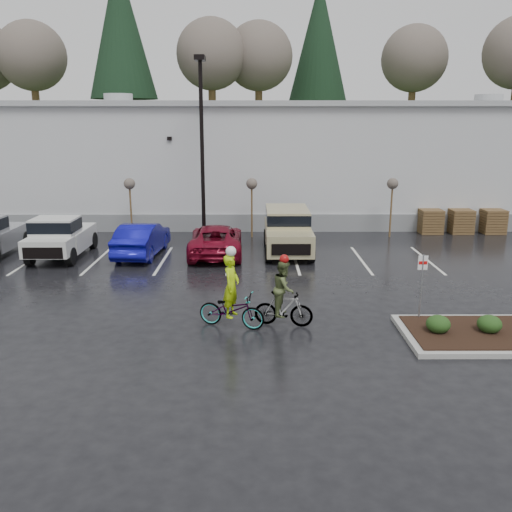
{
  "coord_description": "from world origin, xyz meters",
  "views": [
    {
      "loc": [
        -1.38,
        -15.81,
        6.21
      ],
      "look_at": [
        -1.31,
        3.63,
        1.3
      ],
      "focal_mm": 38.0,
      "sensor_mm": 36.0,
      "label": 1
    }
  ],
  "objects_px": {
    "pallet_stack_a": "(430,221)",
    "cyclist_olive": "(284,300)",
    "pallet_stack_b": "(461,221)",
    "car_blue": "(142,239)",
    "sapling_east": "(392,187)",
    "pallet_stack_c": "(493,221)",
    "suv_tan": "(288,232)",
    "sapling_mid": "(252,187)",
    "pickup_white": "(63,235)",
    "cyclist_hivis": "(232,303)",
    "fire_lane_sign": "(422,280)",
    "sapling_west": "(130,187)",
    "car_red": "(216,240)",
    "lamppost": "(202,130)"
  },
  "relations": [
    {
      "from": "pallet_stack_a",
      "to": "cyclist_hivis",
      "type": "distance_m",
      "value": 17.66
    },
    {
      "from": "fire_lane_sign",
      "to": "cyclist_hivis",
      "type": "xyz_separation_m",
      "value": [
        -5.87,
        -0.34,
        -0.62
      ]
    },
    {
      "from": "pallet_stack_a",
      "to": "pallet_stack_c",
      "type": "xyz_separation_m",
      "value": [
        3.5,
        0.0,
        0.0
      ]
    },
    {
      "from": "pallet_stack_c",
      "to": "suv_tan",
      "type": "xyz_separation_m",
      "value": [
        -11.78,
        -4.55,
        0.35
      ]
    },
    {
      "from": "pallet_stack_c",
      "to": "sapling_west",
      "type": "bearing_deg",
      "value": -177.14
    },
    {
      "from": "car_blue",
      "to": "sapling_west",
      "type": "bearing_deg",
      "value": -67.09
    },
    {
      "from": "pallet_stack_a",
      "to": "cyclist_olive",
      "type": "xyz_separation_m",
      "value": [
        -8.97,
        -14.04,
        0.16
      ]
    },
    {
      "from": "pallet_stack_b",
      "to": "suv_tan",
      "type": "height_order",
      "value": "suv_tan"
    },
    {
      "from": "cyclist_hivis",
      "to": "cyclist_olive",
      "type": "height_order",
      "value": "cyclist_hivis"
    },
    {
      "from": "sapling_mid",
      "to": "car_red",
      "type": "height_order",
      "value": "sapling_mid"
    },
    {
      "from": "cyclist_hivis",
      "to": "cyclist_olive",
      "type": "relative_size",
      "value": 1.12
    },
    {
      "from": "sapling_west",
      "to": "pallet_stack_b",
      "type": "distance_m",
      "value": 18.34
    },
    {
      "from": "sapling_west",
      "to": "cyclist_olive",
      "type": "distance_m",
      "value": 15.18
    },
    {
      "from": "fire_lane_sign",
      "to": "car_blue",
      "type": "height_order",
      "value": "fire_lane_sign"
    },
    {
      "from": "cyclist_hivis",
      "to": "pallet_stack_b",
      "type": "bearing_deg",
      "value": -22.36
    },
    {
      "from": "sapling_west",
      "to": "car_red",
      "type": "distance_m",
      "value": 6.55
    },
    {
      "from": "sapling_west",
      "to": "sapling_mid",
      "type": "height_order",
      "value": "same"
    },
    {
      "from": "pallet_stack_c",
      "to": "sapling_mid",
      "type": "bearing_deg",
      "value": -175.76
    },
    {
      "from": "cyclist_olive",
      "to": "cyclist_hivis",
      "type": "bearing_deg",
      "value": 104.57
    },
    {
      "from": "pallet_stack_b",
      "to": "suv_tan",
      "type": "relative_size",
      "value": 0.26
    },
    {
      "from": "sapling_west",
      "to": "fire_lane_sign",
      "type": "xyz_separation_m",
      "value": [
        11.8,
        -12.8,
        -1.32
      ]
    },
    {
      "from": "pallet_stack_b",
      "to": "suv_tan",
      "type": "distance_m",
      "value": 10.97
    },
    {
      "from": "pallet_stack_a",
      "to": "sapling_mid",
      "type": "bearing_deg",
      "value": -174.29
    },
    {
      "from": "sapling_east",
      "to": "cyclist_olive",
      "type": "distance_m",
      "value": 14.68
    },
    {
      "from": "pickup_white",
      "to": "sapling_west",
      "type": "bearing_deg",
      "value": 60.84
    },
    {
      "from": "cyclist_olive",
      "to": "pickup_white",
      "type": "bearing_deg",
      "value": 58.65
    },
    {
      "from": "pallet_stack_b",
      "to": "pallet_stack_c",
      "type": "height_order",
      "value": "same"
    },
    {
      "from": "cyclist_hivis",
      "to": "cyclist_olive",
      "type": "distance_m",
      "value": 1.6
    },
    {
      "from": "sapling_east",
      "to": "pallet_stack_b",
      "type": "distance_m",
      "value": 4.78
    },
    {
      "from": "lamppost",
      "to": "pallet_stack_c",
      "type": "height_order",
      "value": "lamppost"
    },
    {
      "from": "sapling_west",
      "to": "cyclist_hivis",
      "type": "distance_m",
      "value": 14.55
    },
    {
      "from": "pallet_stack_c",
      "to": "suv_tan",
      "type": "height_order",
      "value": "suv_tan"
    },
    {
      "from": "sapling_mid",
      "to": "pickup_white",
      "type": "distance_m",
      "value": 9.84
    },
    {
      "from": "sapling_east",
      "to": "pallet_stack_b",
      "type": "height_order",
      "value": "sapling_east"
    },
    {
      "from": "suv_tan",
      "to": "sapling_east",
      "type": "bearing_deg",
      "value": 31.57
    },
    {
      "from": "pallet_stack_a",
      "to": "suv_tan",
      "type": "relative_size",
      "value": 0.26
    },
    {
      "from": "sapling_mid",
      "to": "fire_lane_sign",
      "type": "distance_m",
      "value": 13.92
    },
    {
      "from": "sapling_west",
      "to": "suv_tan",
      "type": "relative_size",
      "value": 0.63
    },
    {
      "from": "fire_lane_sign",
      "to": "pickup_white",
      "type": "height_order",
      "value": "fire_lane_sign"
    },
    {
      "from": "pallet_stack_a",
      "to": "car_blue",
      "type": "relative_size",
      "value": 0.29
    },
    {
      "from": "lamppost",
      "to": "pallet_stack_b",
      "type": "xyz_separation_m",
      "value": [
        14.2,
        2.0,
        -5.01
      ]
    },
    {
      "from": "sapling_west",
      "to": "pallet_stack_c",
      "type": "height_order",
      "value": "sapling_west"
    },
    {
      "from": "sapling_east",
      "to": "pickup_white",
      "type": "xyz_separation_m",
      "value": [
        -16.28,
        -4.09,
        -1.75
      ]
    },
    {
      "from": "pallet_stack_b",
      "to": "sapling_mid",
      "type": "bearing_deg",
      "value": -175.11
    },
    {
      "from": "car_blue",
      "to": "cyclist_olive",
      "type": "bearing_deg",
      "value": 128.54
    },
    {
      "from": "sapling_west",
      "to": "sapling_east",
      "type": "distance_m",
      "value": 14.0
    },
    {
      "from": "sapling_west",
      "to": "pickup_white",
      "type": "relative_size",
      "value": 0.62
    },
    {
      "from": "sapling_east",
      "to": "pallet_stack_a",
      "type": "xyz_separation_m",
      "value": [
        2.5,
        1.0,
        -2.05
      ]
    },
    {
      "from": "pallet_stack_b",
      "to": "car_blue",
      "type": "xyz_separation_m",
      "value": [
        -16.83,
        -5.03,
        0.1
      ]
    },
    {
      "from": "car_blue",
      "to": "cyclist_hivis",
      "type": "height_order",
      "value": "cyclist_hivis"
    }
  ]
}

